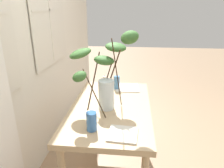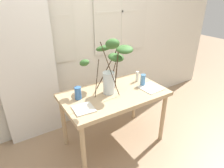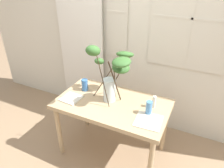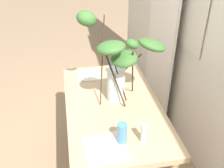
% 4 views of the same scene
% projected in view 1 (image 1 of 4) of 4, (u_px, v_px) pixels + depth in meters
% --- Properties ---
extents(back_wall_with_windows, '(5.19, 0.14, 2.84)m').
position_uv_depth(back_wall_with_windows, '(15.00, 29.00, 1.78)').
color(back_wall_with_windows, silver).
rests_on(back_wall_with_windows, ground).
extents(dining_table, '(1.24, 0.72, 0.74)m').
position_uv_depth(dining_table, '(111.00, 114.00, 1.97)').
color(dining_table, tan).
rests_on(dining_table, ground).
extents(vase_with_branches, '(0.59, 0.65, 0.71)m').
position_uv_depth(vase_with_branches, '(104.00, 69.00, 1.81)').
color(vase_with_branches, silver).
rests_on(vase_with_branches, dining_table).
extents(drinking_glass_blue_left, '(0.08, 0.08, 0.14)m').
position_uv_depth(drinking_glass_blue_left, '(92.00, 121.00, 1.54)').
color(drinking_glass_blue_left, '#386BAD').
rests_on(drinking_glass_blue_left, dining_table).
extents(drinking_glass_blue_right, '(0.06, 0.06, 0.15)m').
position_uv_depth(drinking_glass_blue_right, '(117.00, 83.00, 2.30)').
color(drinking_glass_blue_right, '#4C84BC').
rests_on(drinking_glass_blue_right, dining_table).
extents(plate_square_left, '(0.22, 0.22, 0.01)m').
position_uv_depth(plate_square_left, '(123.00, 134.00, 1.50)').
color(plate_square_left, silver).
rests_on(plate_square_left, dining_table).
extents(plate_square_right, '(0.27, 0.27, 0.01)m').
position_uv_depth(plate_square_right, '(127.00, 88.00, 2.35)').
color(plate_square_right, silver).
rests_on(plate_square_right, dining_table).
extents(pillar_candle, '(0.04, 0.04, 0.15)m').
position_uv_depth(pillar_candle, '(105.00, 82.00, 2.33)').
color(pillar_candle, silver).
rests_on(pillar_candle, dining_table).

